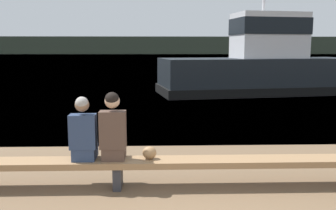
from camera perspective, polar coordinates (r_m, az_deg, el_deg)
name	(u,v)px	position (r m, az deg, el deg)	size (l,w,h in m)	color
water_surface	(157,54)	(127.71, -1.72, 7.80)	(240.00, 240.00, 0.00)	#386084
far_shoreline	(157,45)	(129.06, -1.73, 9.07)	(600.00, 12.00, 5.66)	#384233
bench_main	(118,164)	(5.62, -7.68, -8.96)	(8.38, 0.42, 0.43)	#8E6B47
person_left	(83,133)	(5.58, -12.76, -4.20)	(0.38, 0.42, 0.94)	navy
person_right	(113,130)	(5.50, -8.37, -3.79)	(0.38, 0.43, 1.01)	#4C382D
shopping_bag	(149,153)	(5.57, -2.85, -7.27)	(0.21, 0.16, 0.19)	#9E754C
tugboat_red	(261,68)	(17.57, 13.94, 5.45)	(9.38, 4.60, 5.85)	black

